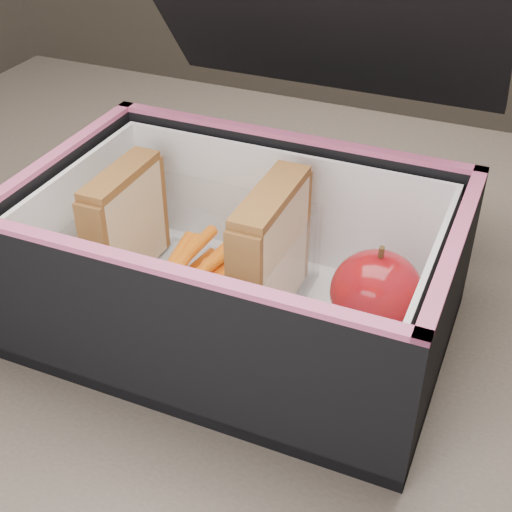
{
  "coord_description": "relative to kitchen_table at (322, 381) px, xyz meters",
  "views": [
    {
      "loc": [
        0.13,
        -0.45,
        1.12
      ],
      "look_at": [
        -0.05,
        -0.05,
        0.81
      ],
      "focal_mm": 50.0,
      "sensor_mm": 36.0,
      "label": 1
    }
  ],
  "objects": [
    {
      "name": "sandwich_left",
      "position": [
        -0.16,
        -0.04,
        0.15
      ],
      "size": [
        0.02,
        0.08,
        0.09
      ],
      "color": "#DFBA8A",
      "rests_on": "plastic_tub"
    },
    {
      "name": "sandwich_right",
      "position": [
        -0.03,
        -0.04,
        0.16
      ],
      "size": [
        0.03,
        0.09,
        0.11
      ],
      "color": "#DFBA8A",
      "rests_on": "plastic_tub"
    },
    {
      "name": "paper_napkin",
      "position": [
        0.04,
        -0.04,
        0.11
      ],
      "size": [
        0.1,
        0.1,
        0.01
      ],
      "primitive_type": "cube",
      "rotation": [
        0.0,
        0.0,
        -0.36
      ],
      "color": "white",
      "rests_on": "lunch_bag"
    },
    {
      "name": "lunch_bag",
      "position": [
        -0.06,
        -0.05,
        0.16
      ],
      "size": [
        0.31,
        0.33,
        0.28
      ],
      "color": "black",
      "rests_on": "kitchen_table"
    },
    {
      "name": "kitchen_table",
      "position": [
        0.0,
        0.0,
        0.0
      ],
      "size": [
        1.2,
        0.8,
        0.75
      ],
      "color": "#665A4E",
      "rests_on": "ground"
    },
    {
      "name": "red_apple",
      "position": [
        0.05,
        -0.04,
        0.14
      ],
      "size": [
        0.09,
        0.09,
        0.07
      ],
      "rotation": [
        0.0,
        0.0,
        0.33
      ],
      "color": "maroon",
      "rests_on": "paper_napkin"
    },
    {
      "name": "plastic_tub",
      "position": [
        -0.1,
        -0.04,
        0.14
      ],
      "size": [
        0.17,
        0.12,
        0.07
      ],
      "primitive_type": null,
      "color": "white",
      "rests_on": "lunch_bag"
    },
    {
      "name": "carrot_sticks",
      "position": [
        -0.1,
        -0.04,
        0.13
      ],
      "size": [
        0.05,
        0.14,
        0.03
      ],
      "color": "#E85901",
      "rests_on": "plastic_tub"
    }
  ]
}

